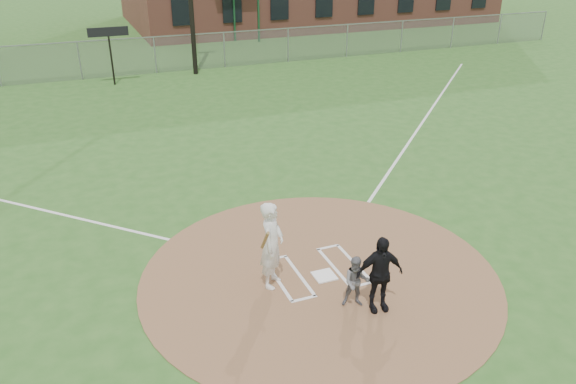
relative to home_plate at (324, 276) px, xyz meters
name	(u,v)px	position (x,y,z in m)	size (l,w,h in m)	color
ground	(319,275)	(-0.07, 0.12, -0.04)	(140.00, 140.00, 0.00)	#2D5D20
dirt_circle	(319,275)	(-0.07, 0.12, -0.03)	(8.40, 8.40, 0.02)	#8F6543
home_plate	(324,276)	(0.00, 0.00, 0.00)	(0.50, 0.50, 0.03)	white
foul_line_first	(423,121)	(8.93, 9.12, -0.03)	(0.10, 24.00, 0.01)	white
catcher	(356,282)	(0.15, -1.24, 0.57)	(0.57, 0.45, 1.18)	slate
umpire	(380,274)	(0.53, -1.52, 0.85)	(1.02, 0.42, 1.74)	black
batters_boxes	(317,271)	(-0.07, 0.27, -0.01)	(2.08, 1.88, 0.01)	white
batter_at_plate	(272,245)	(-1.23, 0.17, 1.02)	(0.85, 1.15, 2.06)	white
outfield_fence	(155,55)	(-0.07, 22.12, 0.98)	(56.08, 0.08, 2.03)	slate
scoreboard_sign	(109,38)	(-2.57, 20.32, 2.35)	(2.00, 0.10, 2.93)	black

